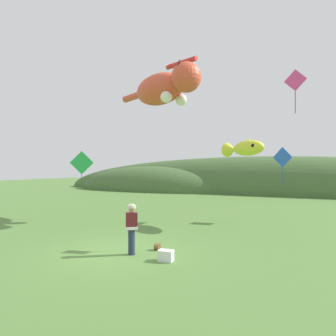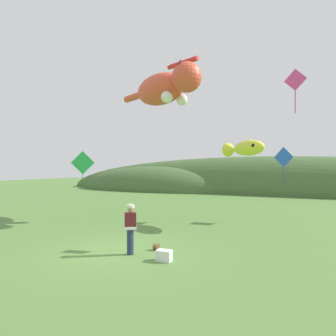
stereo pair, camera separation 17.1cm
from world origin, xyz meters
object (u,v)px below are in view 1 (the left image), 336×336
object	(u,v)px
festival_attendant	(132,228)
kite_giant_cat	(165,88)
kite_diamond_blue	(282,158)
kite_diamond_pink	(295,81)
kite_tube_streamer	(181,63)
picnic_cooler	(166,256)
kite_fish_windsock	(244,148)
kite_diamond_green	(82,163)
kite_spool	(157,247)

from	to	relation	value
festival_attendant	kite_giant_cat	xyz separation A→B (m)	(-2.41, 7.29, 6.95)
kite_diamond_blue	kite_diamond_pink	distance (m)	5.89
kite_tube_streamer	kite_giant_cat	bearing A→B (deg)	-78.16
kite_giant_cat	kite_tube_streamer	size ratio (longest dim) A/B	2.36
picnic_cooler	kite_fish_windsock	distance (m)	8.36
kite_giant_cat	kite_tube_streamer	bearing A→B (deg)	101.84
kite_fish_windsock	kite_tube_streamer	world-z (taller)	kite_tube_streamer
festival_attendant	kite_diamond_green	xyz separation A→B (m)	(-6.99, 5.12, 2.39)
festival_attendant	picnic_cooler	world-z (taller)	festival_attendant
kite_tube_streamer	kite_diamond_pink	xyz separation A→B (m)	(8.44, -7.59, -4.41)
kite_diamond_blue	kite_diamond_green	distance (m)	11.86
kite_spool	kite_diamond_pink	xyz separation A→B (m)	(4.52, 3.38, 6.44)
kite_diamond_green	kite_diamond_pink	bearing A→B (deg)	-4.02
festival_attendant	kite_giant_cat	bearing A→B (deg)	108.30
kite_spool	kite_diamond_blue	world-z (taller)	kite_diamond_blue
kite_spool	kite_fish_windsock	world-z (taller)	kite_fish_windsock
kite_diamond_green	kite_diamond_blue	bearing A→B (deg)	20.58
festival_attendant	kite_tube_streamer	size ratio (longest dim) A/B	0.61
festival_attendant	kite_diamond_pink	world-z (taller)	kite_diamond_pink
kite_spool	kite_fish_windsock	xyz separation A→B (m)	(1.83, 6.30, 3.97)
kite_fish_windsock	festival_attendant	bearing A→B (deg)	-108.29
festival_attendant	kite_spool	distance (m)	1.34
festival_attendant	kite_tube_streamer	distance (m)	15.90
kite_spool	kite_tube_streamer	world-z (taller)	kite_tube_streamer
picnic_cooler	kite_diamond_blue	xyz separation A→B (m)	(2.69, 9.42, 3.46)
kite_diamond_blue	festival_attendant	bearing A→B (deg)	-113.84
kite_fish_windsock	kite_diamond_pink	world-z (taller)	kite_diamond_pink
festival_attendant	kite_fish_windsock	distance (m)	8.21
kite_giant_cat	kite_diamond_blue	bearing A→B (deg)	17.06
kite_diamond_green	kite_diamond_pink	world-z (taller)	kite_diamond_pink
kite_spool	picnic_cooler	bearing A→B (deg)	-49.66
kite_giant_cat	kite_fish_windsock	bearing A→B (deg)	-1.12
kite_fish_windsock	kite_diamond_blue	bearing A→B (deg)	50.48
kite_spool	picnic_cooler	distance (m)	1.34
festival_attendant	kite_spool	xyz separation A→B (m)	(0.55, 0.90, -0.82)
kite_tube_streamer	kite_diamond_pink	world-z (taller)	kite_tube_streamer
kite_spool	kite_diamond_pink	size ratio (longest dim) A/B	0.15
picnic_cooler	kite_tube_streamer	distance (m)	16.84
kite_giant_cat	kite_fish_windsock	distance (m)	6.12
kite_diamond_green	kite_tube_streamer	bearing A→B (deg)	61.80
kite_diamond_green	kite_giant_cat	bearing A→B (deg)	25.33
picnic_cooler	kite_diamond_pink	world-z (taller)	kite_diamond_pink
kite_giant_cat	kite_diamond_blue	distance (m)	8.04
kite_tube_streamer	picnic_cooler	bearing A→B (deg)	-68.24
kite_giant_cat	kite_tube_streamer	distance (m)	5.61
kite_spool	kite_diamond_green	bearing A→B (deg)	150.73
picnic_cooler	kite_tube_streamer	size ratio (longest dim) A/B	0.18
kite_tube_streamer	kite_diamond_pink	distance (m)	12.18
picnic_cooler	kite_giant_cat	xyz separation A→B (m)	(-3.83, 7.42, 7.72)
kite_diamond_blue	kite_diamond_pink	xyz separation A→B (m)	(0.96, -5.01, 2.94)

